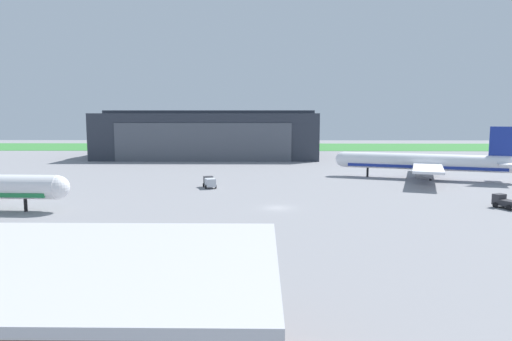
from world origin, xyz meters
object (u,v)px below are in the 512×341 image
airliner_far_left (424,163)px  baggage_tug (210,182)px  maintenance_hangar (210,135)px  ops_van (505,202)px

airliner_far_left → baggage_tug: size_ratio=8.31×
baggage_tug → airliner_far_left: bearing=15.5°
maintenance_hangar → airliner_far_left: 88.20m
ops_van → airliner_far_left: bearing=92.0°
baggage_tug → maintenance_hangar: bearing=96.5°
airliner_far_left → ops_van: bearing=-88.0°
maintenance_hangar → airliner_far_left: bearing=-46.4°
airliner_far_left → ops_van: airliner_far_left is taller
maintenance_hangar → ops_van: size_ratio=17.24×
airliner_far_left → ops_van: 36.09m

